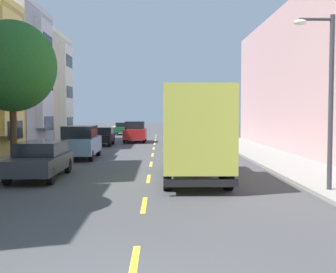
% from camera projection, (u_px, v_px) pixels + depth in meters
% --- Properties ---
extents(ground_plane, '(160.00, 160.00, 0.00)m').
position_uv_depth(ground_plane, '(154.00, 145.00, 35.47)').
color(ground_plane, '#424244').
extents(sidewalk_left, '(3.20, 120.00, 0.14)m').
position_uv_depth(sidewalk_left, '(63.00, 147.00, 33.34)').
color(sidewalk_left, gray).
rests_on(sidewalk_left, ground_plane).
extents(sidewalk_right, '(3.20, 120.00, 0.14)m').
position_uv_depth(sidewalk_right, '(244.00, 146.00, 33.61)').
color(sidewalk_right, gray).
rests_on(sidewalk_right, ground_plane).
extents(lane_centerline_dashes, '(0.14, 47.20, 0.01)m').
position_uv_depth(lane_centerline_dashes, '(153.00, 151.00, 29.98)').
color(lane_centerline_dashes, yellow).
rests_on(lane_centerline_dashes, ground_plane).
extents(townhouse_fifth_cream, '(11.76, 7.58, 10.20)m').
position_uv_depth(townhouse_fifth_cream, '(6.00, 90.00, 40.74)').
color(townhouse_fifth_cream, beige).
rests_on(townhouse_fifth_cream, ground_plane).
extents(street_tree_second, '(4.09, 4.09, 6.84)m').
position_uv_depth(street_tree_second, '(12.00, 66.00, 19.90)').
color(street_tree_second, '#47331E').
rests_on(street_tree_second, sidewalk_left).
extents(street_lamp, '(1.35, 0.28, 5.74)m').
position_uv_depth(street_lamp, '(326.00, 87.00, 14.07)').
color(street_lamp, '#38383D').
rests_on(street_lamp, sidewalk_right).
extents(delivery_box_truck, '(2.45, 7.21, 3.64)m').
position_uv_depth(delivery_box_truck, '(194.00, 130.00, 16.91)').
color(delivery_box_truck, '#D8D84C').
rests_on(delivery_box_truck, ground_plane).
extents(parked_hatchback_black, '(1.76, 4.01, 1.50)m').
position_uv_depth(parked_hatchback_black, '(102.00, 136.00, 35.43)').
color(parked_hatchback_black, black).
rests_on(parked_hatchback_black, ground_plane).
extents(parked_wagon_charcoal, '(1.87, 4.72, 1.50)m').
position_uv_depth(parked_wagon_charcoal, '(41.00, 159.00, 17.64)').
color(parked_wagon_charcoal, '#333338').
rests_on(parked_wagon_charcoal, ground_plane).
extents(parked_sedan_teal, '(1.91, 4.54, 1.43)m').
position_uv_depth(parked_sedan_teal, '(190.00, 128.00, 55.58)').
color(parked_sedan_teal, '#195B60').
rests_on(parked_sedan_teal, ground_plane).
extents(parked_wagon_champagne, '(1.91, 4.74, 1.50)m').
position_uv_depth(parked_wagon_champagne, '(210.00, 138.00, 32.71)').
color(parked_wagon_champagne, tan).
rests_on(parked_wagon_champagne, ground_plane).
extents(parked_suv_sky, '(2.03, 4.83, 1.93)m').
position_uv_depth(parked_suv_sky, '(80.00, 142.00, 25.33)').
color(parked_suv_sky, '#7A9EC6').
rests_on(parked_suv_sky, ground_plane).
extents(parked_hatchback_forest, '(1.82, 4.03, 1.50)m').
position_uv_depth(parked_hatchback_forest, '(122.00, 129.00, 53.49)').
color(parked_hatchback_forest, '#194C28').
rests_on(parked_hatchback_forest, ground_plane).
extents(moving_red_sedan, '(1.95, 4.80, 1.93)m').
position_uv_depth(moving_red_sedan, '(135.00, 131.00, 39.51)').
color(moving_red_sedan, '#AD1E1E').
rests_on(moving_red_sedan, ground_plane).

